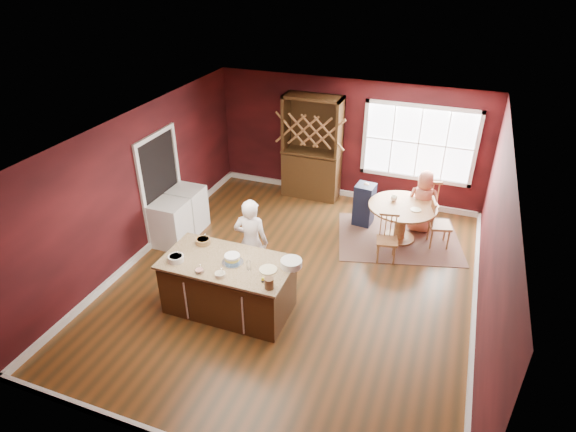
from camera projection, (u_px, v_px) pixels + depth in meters
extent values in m
plane|color=#5E3415|center=(295.00, 280.00, 8.44)|extent=(7.00, 7.00, 0.00)
plane|color=white|center=(296.00, 134.00, 7.10)|extent=(7.00, 7.00, 0.00)
plane|color=black|center=(349.00, 140.00, 10.61)|extent=(6.00, 0.00, 6.00)
plane|color=black|center=(180.00, 371.00, 4.92)|extent=(6.00, 0.00, 6.00)
plane|color=black|center=(139.00, 185.00, 8.68)|extent=(0.00, 7.00, 7.00)
plane|color=black|center=(493.00, 250.00, 6.86)|extent=(0.00, 7.00, 7.00)
cube|color=#412A13|center=(229.00, 288.00, 7.60)|extent=(1.94, 0.98, 0.83)
cube|color=tan|center=(227.00, 263.00, 7.36)|extent=(2.02, 1.06, 0.04)
cylinder|color=brown|center=(399.00, 238.00, 9.62)|extent=(0.61, 0.61, 0.04)
cylinder|color=brown|center=(400.00, 223.00, 9.45)|extent=(0.22, 0.22, 0.67)
cylinder|color=brown|center=(403.00, 206.00, 9.27)|extent=(1.31, 1.31, 0.04)
imported|color=white|center=(251.00, 242.00, 8.04)|extent=(0.63, 0.46, 1.60)
cylinder|color=silver|center=(176.00, 258.00, 7.34)|extent=(0.24, 0.24, 0.09)
cylinder|color=#9F6D4B|center=(203.00, 241.00, 7.76)|extent=(0.24, 0.24, 0.09)
cylinder|color=silver|center=(199.00, 271.00, 7.09)|extent=(0.14, 0.14, 0.05)
cylinder|color=beige|center=(220.00, 275.00, 7.01)|extent=(0.16, 0.16, 0.06)
cylinder|color=white|center=(249.00, 265.00, 7.14)|extent=(0.07, 0.07, 0.14)
cylinder|color=#FDF4C1|center=(268.00, 270.00, 7.15)|extent=(0.27, 0.27, 0.02)
cylinder|color=white|center=(291.00, 263.00, 7.21)|extent=(0.33, 0.33, 0.11)
cylinder|color=brown|center=(269.00, 283.00, 6.75)|extent=(0.14, 0.14, 0.16)
cube|color=brown|center=(398.00, 238.00, 9.63)|extent=(2.75, 2.37, 0.01)
imported|color=#C66B52|center=(423.00, 202.00, 9.59)|extent=(0.68, 0.48, 1.32)
cylinder|color=beige|center=(416.00, 210.00, 9.10)|extent=(0.20, 0.20, 0.02)
imported|color=white|center=(394.00, 198.00, 9.41)|extent=(0.14, 0.14, 0.10)
cube|color=#442516|center=(312.00, 148.00, 10.70)|extent=(1.28, 0.53, 2.35)
cube|color=silver|center=(171.00, 224.00, 9.24)|extent=(0.62, 0.60, 0.90)
cube|color=white|center=(188.00, 209.00, 9.76)|extent=(0.62, 0.60, 0.90)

